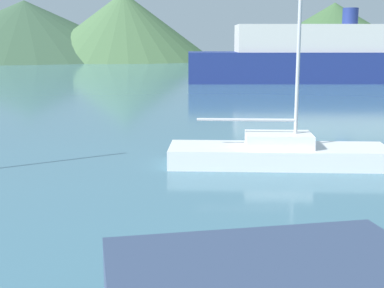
% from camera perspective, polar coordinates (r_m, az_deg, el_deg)
% --- Properties ---
extents(sailboat_inner, '(7.36, 2.17, 8.51)m').
position_cam_1_polar(sailboat_inner, '(18.24, 9.19, -0.90)').
color(sailboat_inner, white).
rests_on(sailboat_inner, ground_plane).
extents(ferry_distant, '(31.97, 7.48, 7.20)m').
position_cam_1_polar(ferry_distant, '(55.89, 16.31, 8.90)').
color(ferry_distant, navy).
rests_on(ferry_distant, ground_plane).
extents(hill_west, '(54.52, 54.52, 12.19)m').
position_cam_1_polar(hill_west, '(120.10, -17.34, 11.52)').
color(hill_west, '#38563D').
rests_on(hill_west, ground_plane).
extents(hill_central, '(36.98, 36.98, 13.55)m').
position_cam_1_polar(hill_central, '(111.98, -7.28, 12.34)').
color(hill_central, '#476B42').
rests_on(hill_central, ground_plane).
extents(hill_east, '(36.42, 36.42, 10.83)m').
position_cam_1_polar(hill_east, '(104.34, 14.86, 11.41)').
color(hill_east, '#3D6038').
rests_on(hill_east, ground_plane).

